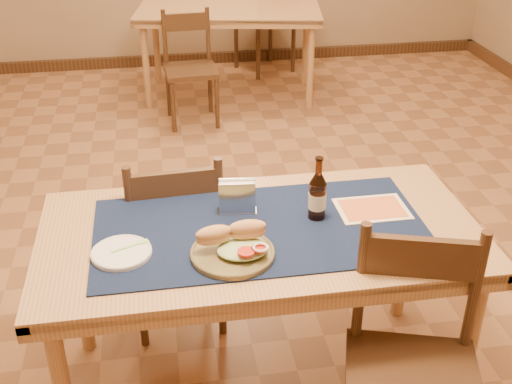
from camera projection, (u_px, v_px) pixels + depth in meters
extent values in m
cube|color=#986842|center=(235.00, 270.00, 3.39)|extent=(6.00, 7.00, 0.02)
cylinder|color=#B37D54|center=(468.00, 349.00, 2.35)|extent=(0.06, 0.06, 0.71)
cylinder|color=#B37D54|center=(79.00, 283.00, 2.70)|extent=(0.06, 0.06, 0.71)
cylinder|color=#B37D54|center=(405.00, 251.00, 2.90)|extent=(0.06, 0.06, 0.71)
cube|color=#B37D54|center=(260.00, 234.00, 2.34)|extent=(1.60, 0.80, 0.04)
cube|color=#111D3E|center=(260.00, 229.00, 2.33)|extent=(1.20, 0.60, 0.01)
cube|color=#452A18|center=(188.00, 59.00, 6.35)|extent=(6.00, 0.06, 0.10)
cylinder|color=#B37D54|center=(146.00, 66.00, 5.19)|extent=(0.06, 0.06, 0.71)
cylinder|color=#B37D54|center=(310.00, 66.00, 5.19)|extent=(0.06, 0.06, 0.71)
cylinder|color=#B37D54|center=(156.00, 45.00, 5.70)|extent=(0.06, 0.06, 0.71)
cylinder|color=#B37D54|center=(306.00, 45.00, 5.70)|extent=(0.06, 0.06, 0.71)
cube|color=#B37D54|center=(229.00, 11.00, 5.26)|extent=(1.60, 0.99, 0.04)
cylinder|color=#452A18|center=(209.00, 249.00, 3.15)|extent=(0.04, 0.04, 0.44)
cylinder|color=#452A18|center=(136.00, 259.00, 3.08)|extent=(0.04, 0.04, 0.44)
cylinder|color=#452A18|center=(222.00, 294.00, 2.84)|extent=(0.04, 0.04, 0.44)
cylinder|color=#452A18|center=(141.00, 305.00, 2.78)|extent=(0.04, 0.04, 0.44)
cube|color=#452A18|center=(174.00, 235.00, 2.85)|extent=(0.44, 0.44, 0.04)
cube|color=#452A18|center=(174.00, 187.00, 2.52)|extent=(0.36, 0.05, 0.14)
cylinder|color=#452A18|center=(219.00, 208.00, 2.62)|extent=(0.04, 0.04, 0.45)
cylinder|color=#452A18|center=(131.00, 218.00, 2.55)|extent=(0.04, 0.04, 0.45)
cube|color=#452A18|center=(413.00, 384.00, 2.06)|extent=(0.54, 0.54, 0.04)
cube|color=#452A18|center=(422.00, 258.00, 2.05)|extent=(0.36, 0.14, 0.14)
cylinder|color=#452A18|center=(361.00, 284.00, 2.14)|extent=(0.04, 0.04, 0.47)
cylinder|color=#452A18|center=(475.00, 293.00, 2.09)|extent=(0.04, 0.04, 0.47)
cylinder|color=#452A18|center=(173.00, 106.00, 4.83)|extent=(0.03, 0.03, 0.42)
cylinder|color=#452A18|center=(217.00, 102.00, 4.89)|extent=(0.03, 0.03, 0.42)
cylinder|color=#452A18|center=(168.00, 91.00, 5.11)|extent=(0.03, 0.03, 0.42)
cylinder|color=#452A18|center=(210.00, 88.00, 5.18)|extent=(0.03, 0.03, 0.42)
cube|color=#452A18|center=(191.00, 71.00, 4.90)|extent=(0.41, 0.41, 0.04)
cube|color=#452A18|center=(186.00, 22.00, 4.89)|extent=(0.34, 0.05, 0.13)
cylinder|color=#452A18|center=(165.00, 38.00, 4.91)|extent=(0.03, 0.03, 0.43)
cylinder|color=#452A18|center=(208.00, 35.00, 4.98)|extent=(0.03, 0.03, 0.43)
cylinder|color=#452A18|center=(270.00, 37.00, 6.33)|extent=(0.04, 0.04, 0.49)
cylinder|color=#452A18|center=(236.00, 43.00, 6.15)|extent=(0.04, 0.04, 0.49)
cylinder|color=#452A18|center=(293.00, 47.00, 6.04)|extent=(0.04, 0.04, 0.49)
cylinder|color=#452A18|center=(258.00, 53.00, 5.86)|extent=(0.04, 0.04, 0.49)
cube|color=#452A18|center=(265.00, 19.00, 5.97)|extent=(0.60, 0.60, 0.04)
cylinder|color=brown|center=(233.00, 253.00, 2.17)|extent=(0.29, 0.29, 0.02)
torus|color=brown|center=(233.00, 252.00, 2.17)|extent=(0.29, 0.29, 0.01)
ellipsoid|color=#BED693|center=(243.00, 249.00, 2.15)|extent=(0.17, 0.14, 0.03)
ellipsoid|color=tan|center=(214.00, 236.00, 2.15)|extent=(0.13, 0.08, 0.07)
ellipsoid|color=tan|center=(247.00, 230.00, 2.18)|extent=(0.13, 0.06, 0.07)
cylinder|color=red|center=(246.00, 252.00, 2.10)|extent=(0.06, 0.06, 0.01)
cylinder|color=red|center=(259.00, 248.00, 2.12)|extent=(0.05, 0.05, 0.01)
torus|color=silver|center=(261.00, 247.00, 2.11)|extent=(0.05, 0.05, 0.01)
cylinder|color=white|center=(121.00, 253.00, 2.18)|extent=(0.21, 0.21, 0.01)
torus|color=white|center=(121.00, 251.00, 2.17)|extent=(0.21, 0.21, 0.01)
cube|color=#9DDC79|center=(126.00, 247.00, 2.19)|extent=(0.10, 0.05, 0.00)
cube|color=#9DDC79|center=(144.00, 242.00, 2.22)|extent=(0.04, 0.03, 0.00)
cylinder|color=#441F0C|center=(317.00, 200.00, 2.36)|extent=(0.06, 0.06, 0.14)
cone|color=#441F0C|center=(318.00, 179.00, 2.31)|extent=(0.06, 0.06, 0.04)
cylinder|color=#441F0C|center=(319.00, 167.00, 2.29)|extent=(0.02, 0.02, 0.06)
cylinder|color=#441F0C|center=(319.00, 159.00, 2.27)|extent=(0.03, 0.03, 0.01)
cylinder|color=beige|center=(317.00, 200.00, 2.36)|extent=(0.07, 0.07, 0.06)
cube|color=silver|center=(237.00, 211.00, 2.43)|extent=(0.15, 0.07, 0.00)
cube|color=silver|center=(237.00, 199.00, 2.38)|extent=(0.14, 0.02, 0.13)
cube|color=silver|center=(237.00, 193.00, 2.42)|extent=(0.14, 0.02, 0.13)
cube|color=white|center=(237.00, 197.00, 2.40)|extent=(0.13, 0.05, 0.12)
cube|color=#45A1DF|center=(237.00, 197.00, 2.38)|extent=(0.09, 0.01, 0.04)
cube|color=beige|center=(372.00, 209.00, 2.44)|extent=(0.27, 0.20, 0.00)
cube|color=#D06935|center=(372.00, 208.00, 2.44)|extent=(0.23, 0.16, 0.00)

